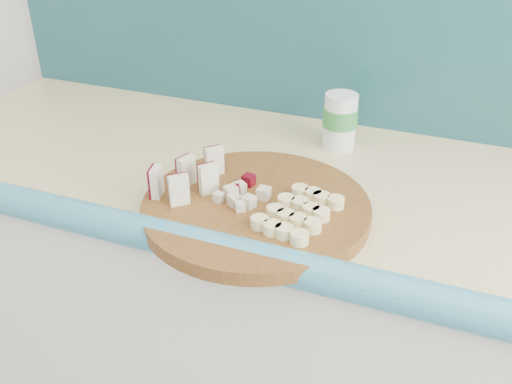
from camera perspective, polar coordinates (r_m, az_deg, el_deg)
The scene contains 7 objects.
kitchen_counter at distance 1.39m, azimuth 13.20°, elevation -16.62°, with size 2.20×0.63×0.91m.
backsplash at distance 1.29m, azimuth 19.32°, elevation 15.61°, with size 2.20×0.02×0.50m, color teal.
cutting_board at distance 1.00m, azimuth 0.00°, elevation -1.61°, with size 0.40×0.40×0.03m, color #46270F.
apple_wedges at distance 1.02m, azimuth -6.75°, elevation 1.60°, with size 0.10×0.16×0.06m.
apple_chunks at distance 1.00m, azimuth -1.18°, elevation -0.12°, with size 0.06×0.06×0.02m.
banana_slices at distance 0.95m, azimuth 4.29°, elevation -2.05°, with size 0.13×0.16×0.02m.
canister at distance 1.23m, azimuth 8.40°, elevation 7.14°, with size 0.07×0.07×0.12m.
Camera 1 is at (0.16, 0.53, 1.45)m, focal length 40.00 mm.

